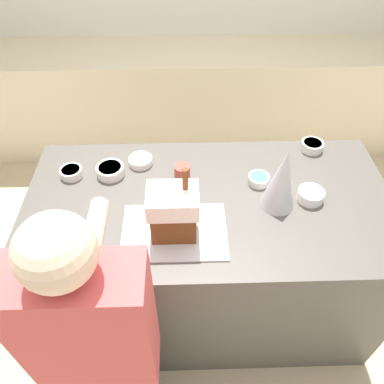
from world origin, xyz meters
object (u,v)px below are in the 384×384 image
object	(u,v)px
candy_bowl_far_right	(141,161)
candy_bowl_beside_tree	(110,170)
candy_bowl_center_rear	(311,195)
baking_tray	(174,232)
decorative_tree	(282,179)
gingerbread_house	(173,212)
candy_bowl_far_left	(259,179)
candy_bowl_near_tray_left	(312,146)
mug	(182,174)
person	(103,357)
candy_bowl_near_tray_right	(71,172)

from	to	relation	value
candy_bowl_far_right	candy_bowl_beside_tree	bearing A→B (deg)	-151.66
candy_bowl_center_rear	baking_tray	bearing A→B (deg)	-164.21
baking_tray	decorative_tree	xyz separation A→B (m)	(0.48, 0.16, 0.16)
gingerbread_house	decorative_tree	size ratio (longest dim) A/B	1.05
gingerbread_house	candy_bowl_far_right	world-z (taller)	gingerbread_house
decorative_tree	candy_bowl_far_left	size ratio (longest dim) A/B	3.08
candy_bowl_far_right	gingerbread_house	bearing A→B (deg)	-68.94
candy_bowl_near_tray_left	decorative_tree	bearing A→B (deg)	-123.62
gingerbread_house	mug	bearing A→B (deg)	83.18
gingerbread_house	candy_bowl_near_tray_left	distance (m)	0.93
candy_bowl_far_left	person	distance (m)	1.05
candy_bowl_far_right	candy_bowl_near_tray_left	world-z (taller)	candy_bowl_near_tray_left
candy_bowl_beside_tree	person	distance (m)	0.88
baking_tray	candy_bowl_near_tray_left	world-z (taller)	candy_bowl_near_tray_left
candy_bowl_center_rear	mug	xyz separation A→B (m)	(-0.60, 0.14, 0.02)
mug	person	distance (m)	0.88
candy_bowl_beside_tree	candy_bowl_near_tray_left	bearing A→B (deg)	9.02
gingerbread_house	candy_bowl_beside_tree	bearing A→B (deg)	130.13
decorative_tree	candy_bowl_near_tray_left	bearing A→B (deg)	56.38
gingerbread_house	candy_bowl_far_left	distance (m)	0.53
candy_bowl_center_rear	candy_bowl_beside_tree	distance (m)	0.99
mug	candy_bowl_near_tray_left	bearing A→B (deg)	18.37
candy_bowl_far_left	candy_bowl_beside_tree	xyz separation A→B (m)	(-0.74, 0.08, 0.00)
candy_bowl_far_left	mug	world-z (taller)	mug
candy_bowl_beside_tree	candy_bowl_far_left	bearing A→B (deg)	-6.32
candy_bowl_beside_tree	person	world-z (taller)	person
candy_bowl_far_right	mug	world-z (taller)	mug
person	decorative_tree	bearing A→B (deg)	40.74
decorative_tree	candy_bowl_beside_tree	distance (m)	0.85
candy_bowl_beside_tree	mug	world-z (taller)	mug
candy_bowl_near_tray_left	candy_bowl_center_rear	bearing A→B (deg)	-105.41
gingerbread_house	candy_bowl_beside_tree	distance (m)	0.51
gingerbread_house	candy_bowl_near_tray_right	distance (m)	0.65
candy_bowl_center_rear	person	world-z (taller)	person
candy_bowl_near_tray_right	person	world-z (taller)	person
decorative_tree	candy_bowl_near_tray_right	size ratio (longest dim) A/B	2.89
baking_tray	candy_bowl_far_left	xyz separation A→B (m)	(0.41, 0.30, 0.02)
baking_tray	mug	xyz separation A→B (m)	(0.04, 0.32, 0.05)
candy_bowl_center_rear	candy_bowl_near_tray_left	world-z (taller)	candy_bowl_center_rear
gingerbread_house	person	distance (m)	0.61
candy_bowl_far_left	candy_bowl_near_tray_left	distance (m)	0.41
candy_bowl_far_right	mug	xyz separation A→B (m)	(0.22, -0.14, 0.03)
baking_tray	candy_bowl_near_tray_right	size ratio (longest dim) A/B	4.11
candy_bowl_far_right	candy_bowl_beside_tree	size ratio (longest dim) A/B	0.88
baking_tray	candy_bowl_center_rear	xyz separation A→B (m)	(0.64, 0.18, 0.03)
person	baking_tray	bearing A→B (deg)	61.33
candy_bowl_center_rear	candy_bowl_far_right	distance (m)	0.87
gingerbread_house	candy_bowl_far_right	bearing A→B (deg)	111.06
baking_tray	candy_bowl_far_right	world-z (taller)	candy_bowl_far_right
candy_bowl_center_rear	person	size ratio (longest dim) A/B	0.08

